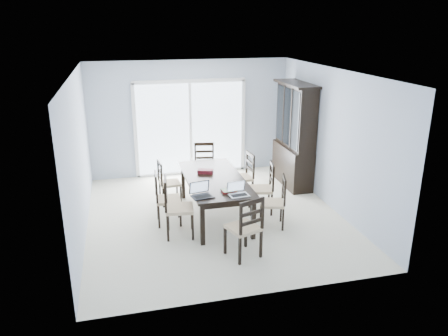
{
  "coord_description": "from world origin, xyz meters",
  "views": [
    {
      "loc": [
        -1.58,
        -7.12,
        3.39
      ],
      "look_at": [
        0.18,
        0.0,
        0.92
      ],
      "focal_mm": 35.0,
      "sensor_mm": 36.0,
      "label": 1
    }
  ],
  "objects_px": {
    "china_hutch": "(294,136)",
    "game_box": "(205,171)",
    "laptop_dark": "(202,194)",
    "chair_right_mid": "(266,182)",
    "chair_right_far": "(245,171)",
    "chair_end_far": "(204,161)",
    "chair_end_near": "(247,222)",
    "chair_left_far": "(165,178)",
    "laptop_silver": "(239,193)",
    "chair_right_near": "(278,196)",
    "cell_phone": "(232,196)",
    "hot_tub": "(176,141)",
    "chair_left_near": "(173,201)",
    "dining_table": "(214,182)",
    "chair_left_mid": "(163,193)"
  },
  "relations": [
    {
      "from": "chair_right_near",
      "to": "chair_end_near",
      "type": "xyz_separation_m",
      "value": [
        -0.82,
        -0.92,
        0.05
      ]
    },
    {
      "from": "hot_tub",
      "to": "chair_left_far",
      "type": "bearing_deg",
      "value": -102.26
    },
    {
      "from": "china_hutch",
      "to": "chair_left_mid",
      "type": "xyz_separation_m",
      "value": [
        -2.96,
        -1.32,
        -0.49
      ]
    },
    {
      "from": "laptop_dark",
      "to": "game_box",
      "type": "height_order",
      "value": "laptop_dark"
    },
    {
      "from": "chair_left_mid",
      "to": "chair_right_mid",
      "type": "bearing_deg",
      "value": 94.28
    },
    {
      "from": "laptop_dark",
      "to": "dining_table",
      "type": "bearing_deg",
      "value": 54.48
    },
    {
      "from": "chair_end_far",
      "to": "laptop_dark",
      "type": "height_order",
      "value": "chair_end_far"
    },
    {
      "from": "chair_end_near",
      "to": "chair_right_mid",
      "type": "bearing_deg",
      "value": 42.47
    },
    {
      "from": "chair_left_far",
      "to": "game_box",
      "type": "bearing_deg",
      "value": 47.49
    },
    {
      "from": "chair_end_near",
      "to": "hot_tub",
      "type": "relative_size",
      "value": 0.51
    },
    {
      "from": "dining_table",
      "to": "game_box",
      "type": "distance_m",
      "value": 0.32
    },
    {
      "from": "chair_left_near",
      "to": "chair_left_mid",
      "type": "xyz_separation_m",
      "value": [
        -0.12,
        0.5,
        -0.05
      ]
    },
    {
      "from": "cell_phone",
      "to": "game_box",
      "type": "relative_size",
      "value": 0.4
    },
    {
      "from": "chair_left_far",
      "to": "laptop_silver",
      "type": "relative_size",
      "value": 3.02
    },
    {
      "from": "chair_left_mid",
      "to": "cell_phone",
      "type": "bearing_deg",
      "value": 52.25
    },
    {
      "from": "china_hutch",
      "to": "game_box",
      "type": "relative_size",
      "value": 7.94
    },
    {
      "from": "chair_right_mid",
      "to": "chair_end_far",
      "type": "relative_size",
      "value": 0.99
    },
    {
      "from": "chair_right_near",
      "to": "cell_phone",
      "type": "bearing_deg",
      "value": 123.81
    },
    {
      "from": "chair_left_far",
      "to": "chair_end_far",
      "type": "relative_size",
      "value": 0.91
    },
    {
      "from": "chair_left_near",
      "to": "hot_tub",
      "type": "distance_m",
      "value": 4.14
    },
    {
      "from": "chair_left_mid",
      "to": "laptop_silver",
      "type": "bearing_deg",
      "value": 55.62
    },
    {
      "from": "chair_right_mid",
      "to": "chair_right_far",
      "type": "xyz_separation_m",
      "value": [
        -0.19,
        0.72,
        -0.01
      ]
    },
    {
      "from": "dining_table",
      "to": "laptop_dark",
      "type": "relative_size",
      "value": 5.87
    },
    {
      "from": "chair_end_near",
      "to": "laptop_dark",
      "type": "bearing_deg",
      "value": 105.71
    },
    {
      "from": "dining_table",
      "to": "hot_tub",
      "type": "height_order",
      "value": "hot_tub"
    },
    {
      "from": "laptop_silver",
      "to": "chair_left_far",
      "type": "bearing_deg",
      "value": 113.37
    },
    {
      "from": "chair_left_near",
      "to": "laptop_dark",
      "type": "xyz_separation_m",
      "value": [
        0.44,
        -0.26,
        0.18
      ]
    },
    {
      "from": "chair_right_far",
      "to": "hot_tub",
      "type": "bearing_deg",
      "value": 14.06
    },
    {
      "from": "chair_right_mid",
      "to": "chair_end_near",
      "type": "relative_size",
      "value": 0.96
    },
    {
      "from": "china_hutch",
      "to": "laptop_silver",
      "type": "relative_size",
      "value": 6.59
    },
    {
      "from": "china_hutch",
      "to": "game_box",
      "type": "distance_m",
      "value": 2.36
    },
    {
      "from": "chair_right_near",
      "to": "chair_right_mid",
      "type": "height_order",
      "value": "chair_right_mid"
    },
    {
      "from": "laptop_dark",
      "to": "chair_right_mid",
      "type": "bearing_deg",
      "value": 20.19
    },
    {
      "from": "cell_phone",
      "to": "hot_tub",
      "type": "bearing_deg",
      "value": 87.02
    },
    {
      "from": "chair_right_far",
      "to": "hot_tub",
      "type": "height_order",
      "value": "chair_right_far"
    },
    {
      "from": "chair_end_near",
      "to": "game_box",
      "type": "xyz_separation_m",
      "value": [
        -0.25,
        1.85,
        0.18
      ]
    },
    {
      "from": "chair_right_mid",
      "to": "game_box",
      "type": "distance_m",
      "value": 1.13
    },
    {
      "from": "chair_left_far",
      "to": "dining_table",
      "type": "bearing_deg",
      "value": 39.86
    },
    {
      "from": "chair_end_near",
      "to": "chair_left_far",
      "type": "bearing_deg",
      "value": 91.86
    },
    {
      "from": "chair_right_near",
      "to": "chair_right_mid",
      "type": "distance_m",
      "value": 0.63
    },
    {
      "from": "chair_right_far",
      "to": "chair_end_far",
      "type": "height_order",
      "value": "chair_end_far"
    },
    {
      "from": "chair_left_far",
      "to": "laptop_dark",
      "type": "height_order",
      "value": "chair_left_far"
    },
    {
      "from": "cell_phone",
      "to": "chair_left_mid",
      "type": "bearing_deg",
      "value": 132.81
    },
    {
      "from": "chair_right_near",
      "to": "cell_phone",
      "type": "xyz_separation_m",
      "value": [
        -0.88,
        -0.29,
        0.2
      ]
    },
    {
      "from": "chair_left_near",
      "to": "hot_tub",
      "type": "bearing_deg",
      "value": 178.94
    },
    {
      "from": "chair_right_near",
      "to": "laptop_silver",
      "type": "relative_size",
      "value": 3.15
    },
    {
      "from": "laptop_silver",
      "to": "cell_phone",
      "type": "height_order",
      "value": "laptop_silver"
    },
    {
      "from": "chair_end_near",
      "to": "laptop_silver",
      "type": "height_order",
      "value": "chair_end_near"
    },
    {
      "from": "china_hutch",
      "to": "chair_left_near",
      "type": "height_order",
      "value": "china_hutch"
    },
    {
      "from": "dining_table",
      "to": "chair_left_far",
      "type": "xyz_separation_m",
      "value": [
        -0.79,
        0.8,
        -0.14
      ]
    }
  ]
}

